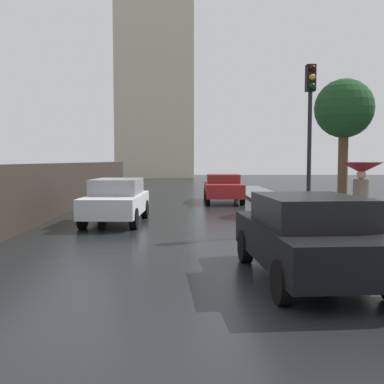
# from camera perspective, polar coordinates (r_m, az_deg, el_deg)

# --- Properties ---
(ground) EXTENTS (120.00, 120.00, 0.00)m
(ground) POSITION_cam_1_polar(r_m,az_deg,el_deg) (5.16, -7.33, -20.12)
(ground) COLOR black
(car_black_near_kerb) EXTENTS (2.13, 4.31, 1.49)m
(car_black_near_kerb) POSITION_cam_1_polar(r_m,az_deg,el_deg) (8.27, 14.50, -5.33)
(car_black_near_kerb) COLOR black
(car_black_near_kerb) RESTS_ON ground
(car_red_mid_road) EXTENTS (1.94, 4.48, 1.40)m
(car_red_mid_road) POSITION_cam_1_polar(r_m,az_deg,el_deg) (22.73, 3.95, 0.55)
(car_red_mid_road) COLOR maroon
(car_red_mid_road) RESTS_ON ground
(car_white_behind_camera) EXTENTS (1.92, 4.16, 1.48)m
(car_white_behind_camera) POSITION_cam_1_polar(r_m,az_deg,el_deg) (15.37, -9.53, -0.99)
(car_white_behind_camera) COLOR silver
(car_white_behind_camera) RESTS_ON ground
(pedestrian_with_umbrella_near) EXTENTS (1.02, 1.02, 1.92)m
(pedestrian_with_umbrella_near) POSITION_cam_1_polar(r_m,az_deg,el_deg) (11.96, 20.65, 1.65)
(pedestrian_with_umbrella_near) COLOR black
(pedestrian_with_umbrella_near) RESTS_ON sidewalk_strip
(traffic_light) EXTENTS (0.26, 0.39, 4.69)m
(traffic_light) POSITION_cam_1_polar(r_m,az_deg,el_deg) (13.53, 14.72, 9.24)
(traffic_light) COLOR black
(traffic_light) RESTS_ON sidewalk_strip
(street_tree_near) EXTENTS (2.36, 2.36, 5.38)m
(street_tree_near) POSITION_cam_1_polar(r_m,az_deg,el_deg) (19.40, 18.70, 9.72)
(street_tree_near) COLOR #4C3823
(street_tree_near) RESTS_ON ground
(distant_tower) EXTENTS (10.32, 9.92, 27.27)m
(distant_tower) POSITION_cam_1_polar(r_m,az_deg,el_deg) (57.14, -5.14, 13.05)
(distant_tower) COLOR beige
(distant_tower) RESTS_ON ground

